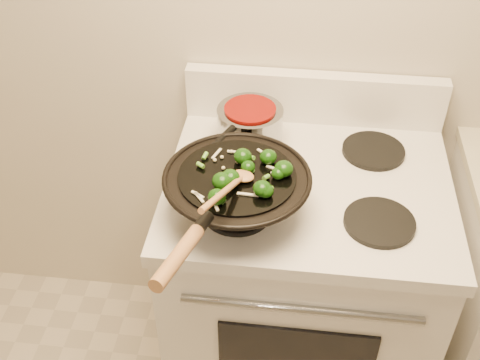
# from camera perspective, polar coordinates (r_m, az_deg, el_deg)

# --- Properties ---
(stove) EXTENTS (0.78, 0.67, 1.08)m
(stove) POSITION_cam_1_polar(r_m,az_deg,el_deg) (1.97, 5.61, -10.07)
(stove) COLOR white
(stove) RESTS_ON ground
(wok) EXTENTS (0.37, 0.60, 0.18)m
(wok) POSITION_cam_1_polar(r_m,az_deg,el_deg) (1.49, -0.34, -1.11)
(wok) COLOR black
(wok) RESTS_ON stove
(stirfry) EXTENTS (0.24, 0.25, 0.04)m
(stirfry) POSITION_cam_1_polar(r_m,az_deg,el_deg) (1.44, 0.82, 0.45)
(stirfry) COLOR #103708
(stirfry) RESTS_ON wok
(wooden_spoon) EXTENTS (0.10, 0.26, 0.10)m
(wooden_spoon) POSITION_cam_1_polar(r_m,az_deg,el_deg) (1.38, -0.80, -0.51)
(wooden_spoon) COLOR #AA7243
(wooden_spoon) RESTS_ON wok
(saucepan) EXTENTS (0.19, 0.29, 0.11)m
(saucepan) POSITION_cam_1_polar(r_m,az_deg,el_deg) (1.74, 0.91, 5.26)
(saucepan) COLOR gray
(saucepan) RESTS_ON stove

